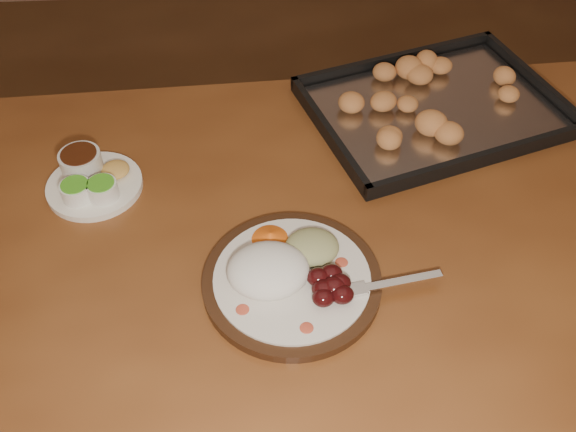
{
  "coord_description": "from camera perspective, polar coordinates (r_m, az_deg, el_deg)",
  "views": [
    {
      "loc": [
        0.01,
        -1.01,
        1.59
      ],
      "look_at": [
        0.06,
        -0.25,
        0.77
      ],
      "focal_mm": 40.0,
      "sensor_mm": 36.0,
      "label": 1
    }
  ],
  "objects": [
    {
      "name": "baking_tray",
      "position": [
        1.39,
        12.95,
        9.56
      ],
      "size": [
        0.59,
        0.51,
        0.05
      ],
      "rotation": [
        0.0,
        0.0,
        0.31
      ],
      "color": "black",
      "rests_on": "dining_table"
    },
    {
      "name": "ground",
      "position": [
        1.89,
        -2.36,
        -10.59
      ],
      "size": [
        4.0,
        4.0,
        0.0
      ],
      "primitive_type": "plane",
      "color": "brown",
      "rests_on": "ground"
    },
    {
      "name": "dining_table",
      "position": [
        1.2,
        -1.05,
        -4.49
      ],
      "size": [
        1.53,
        0.96,
        0.75
      ],
      "rotation": [
        0.0,
        0.0,
        0.04
      ],
      "color": "brown",
      "rests_on": "ground"
    },
    {
      "name": "condiment_saucer",
      "position": [
        1.24,
        -17.13,
        3.17
      ],
      "size": [
        0.18,
        0.18,
        0.06
      ],
      "rotation": [
        0.0,
        0.0,
        0.33
      ],
      "color": "white",
      "rests_on": "dining_table"
    },
    {
      "name": "dinner_plate",
      "position": [
        1.04,
        0.13,
        -5.21
      ],
      "size": [
        0.39,
        0.29,
        0.07
      ],
      "rotation": [
        0.0,
        0.0,
        -0.24
      ],
      "color": "black",
      "rests_on": "dining_table"
    }
  ]
}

